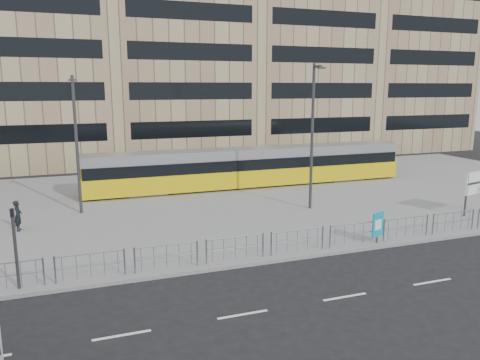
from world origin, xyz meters
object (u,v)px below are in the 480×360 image
object	(u,v)px
tram	(251,167)
lamp_post_east	(313,132)
traffic_light_west	(15,238)
station_sign	(477,184)
pedestrian	(18,216)
lamp_post_west	(76,139)
ad_panel	(378,225)

from	to	relation	value
tram	lamp_post_east	bearing A→B (deg)	-81.79
traffic_light_west	station_sign	bearing A→B (deg)	-1.46
station_sign	traffic_light_west	world-z (taller)	traffic_light_west
tram	station_sign	distance (m)	15.34
pedestrian	traffic_light_west	size ratio (longest dim) A/B	0.52
pedestrian	lamp_post_east	xyz separation A→B (m)	(16.63, -1.10, 3.96)
traffic_light_west	lamp_post_east	size ratio (longest dim) A/B	0.35
station_sign	pedestrian	bearing A→B (deg)	153.80
pedestrian	lamp_post_east	distance (m)	17.13
traffic_light_west	lamp_post_west	distance (m)	11.07
pedestrian	traffic_light_west	world-z (taller)	traffic_light_west
tram	ad_panel	world-z (taller)	tram
traffic_light_west	ad_panel	bearing A→B (deg)	-7.45
lamp_post_east	tram	bearing A→B (deg)	98.14
pedestrian	lamp_post_west	xyz separation A→B (m)	(3.17, 2.59, 3.61)
ad_panel	lamp_post_east	xyz separation A→B (m)	(0.08, 6.92, 3.89)
ad_panel	traffic_light_west	xyz separation A→B (m)	(-15.84, 0.10, 1.09)
ad_panel	lamp_post_west	xyz separation A→B (m)	(-13.38, 10.61, 3.53)
traffic_light_west	lamp_post_east	distance (m)	17.55
ad_panel	lamp_post_east	bearing A→B (deg)	70.37
ad_panel	traffic_light_west	distance (m)	15.88
ad_panel	pedestrian	size ratio (longest dim) A/B	0.93
pedestrian	lamp_post_west	world-z (taller)	lamp_post_west
station_sign	tram	bearing A→B (deg)	115.20
tram	lamp_post_east	world-z (taller)	lamp_post_east
station_sign	pedestrian	distance (m)	25.84
lamp_post_west	lamp_post_east	xyz separation A→B (m)	(13.47, -3.68, 0.35)
traffic_light_west	lamp_post_east	bearing A→B (deg)	16.11
tram	traffic_light_west	distance (m)	20.64
pedestrian	lamp_post_west	distance (m)	5.45
station_sign	lamp_post_west	size ratio (longest dim) A/B	0.32
traffic_light_west	lamp_post_west	bearing A→B (deg)	69.73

